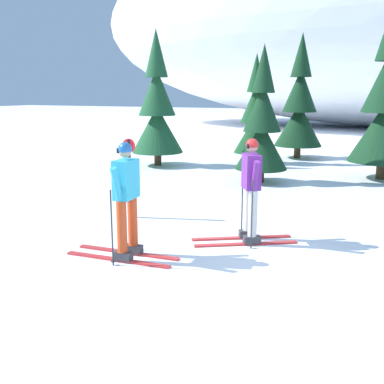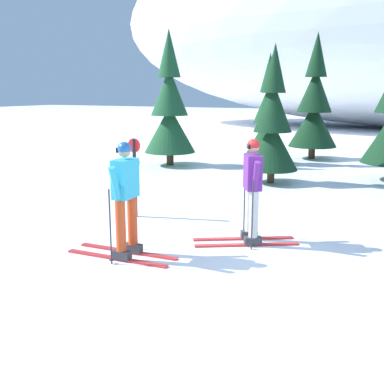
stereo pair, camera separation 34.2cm
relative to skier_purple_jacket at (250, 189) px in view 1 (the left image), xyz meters
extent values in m
plane|color=white|center=(0.71, -1.11, -0.92)|extent=(120.00, 120.00, 0.00)
cube|color=red|center=(0.00, -0.19, -0.90)|extent=(1.55, 0.96, 0.03)
cube|color=red|center=(-0.16, 0.10, -0.90)|extent=(1.55, 0.96, 0.03)
cube|color=#38383D|center=(0.09, -0.14, -0.83)|extent=(0.31, 0.26, 0.12)
cube|color=#38383D|center=(-0.08, 0.15, -0.83)|extent=(0.31, 0.26, 0.12)
cylinder|color=silver|center=(0.09, -0.14, -0.38)|extent=(0.15, 0.15, 0.77)
cylinder|color=silver|center=(-0.08, 0.15, -0.38)|extent=(0.15, 0.15, 0.77)
cube|color=#6B2889|center=(0.01, 0.00, 0.29)|extent=(0.42, 0.48, 0.57)
cylinder|color=#6B2889|center=(0.14, -0.22, 0.24)|extent=(0.22, 0.29, 0.58)
cylinder|color=#6B2889|center=(-0.12, 0.23, 0.24)|extent=(0.22, 0.29, 0.58)
sphere|color=tan|center=(0.01, 0.00, 0.70)|extent=(0.19, 0.19, 0.19)
sphere|color=red|center=(0.01, 0.00, 0.73)|extent=(0.21, 0.21, 0.21)
cube|color=black|center=(-0.06, -0.04, 0.71)|extent=(0.11, 0.15, 0.07)
cylinder|color=#2D2D33|center=(0.13, -0.33, -0.35)|extent=(0.02, 0.02, 1.14)
cylinder|color=#2D2D33|center=(0.13, -0.33, -0.86)|extent=(0.07, 0.07, 0.01)
cylinder|color=#2D2D33|center=(-0.22, 0.27, -0.35)|extent=(0.02, 0.02, 1.14)
cylinder|color=#2D2D33|center=(-0.22, 0.27, -0.86)|extent=(0.07, 0.07, 0.01)
cube|color=red|center=(-1.57, -1.66, -0.90)|extent=(1.73, 0.18, 0.03)
cube|color=red|center=(-1.59, -1.33, -0.90)|extent=(1.73, 0.18, 0.03)
cube|color=#38383D|center=(-1.47, -1.66, -0.83)|extent=(0.29, 0.15, 0.12)
cube|color=#38383D|center=(-1.49, -1.32, -0.83)|extent=(0.29, 0.15, 0.12)
cylinder|color=#DB471E|center=(-1.47, -1.66, -0.37)|extent=(0.15, 0.15, 0.79)
cylinder|color=#DB471E|center=(-1.49, -1.32, -0.37)|extent=(0.15, 0.15, 0.79)
cube|color=#33B7D6|center=(-1.48, -1.49, 0.31)|extent=(0.26, 0.44, 0.58)
cylinder|color=#33B7D6|center=(-1.46, -1.75, 0.26)|extent=(0.11, 0.28, 0.58)
cylinder|color=#33B7D6|center=(-1.49, -1.23, 0.26)|extent=(0.11, 0.28, 0.58)
sphere|color=tan|center=(-1.48, -1.49, 0.73)|extent=(0.19, 0.19, 0.19)
sphere|color=#2366B2|center=(-1.48, -1.49, 0.76)|extent=(0.21, 0.21, 0.21)
cube|color=black|center=(-1.56, -1.49, 0.74)|extent=(0.04, 0.15, 0.07)
cylinder|color=#2D2D33|center=(-1.52, -1.85, -0.35)|extent=(0.02, 0.02, 1.13)
cylinder|color=#2D2D33|center=(-1.52, -1.85, -0.86)|extent=(0.07, 0.07, 0.01)
cylinder|color=#2D2D33|center=(-1.55, -1.14, -0.35)|extent=(0.02, 0.02, 1.13)
cylinder|color=#2D2D33|center=(-1.55, -1.14, -0.86)|extent=(0.07, 0.07, 0.01)
cylinder|color=#47301E|center=(-5.24, 6.66, -0.61)|extent=(0.24, 0.24, 0.61)
cone|color=#1E512D|center=(-5.24, 6.66, 0.32)|extent=(1.74, 1.74, 1.56)
cone|color=#1E512D|center=(-5.24, 6.66, 1.57)|extent=(1.26, 1.26, 1.56)
cone|color=#1E512D|center=(-5.24, 6.66, 2.82)|extent=(0.77, 0.77, 1.56)
cylinder|color=#47301E|center=(-2.33, 8.44, -0.66)|extent=(0.20, 0.20, 0.51)
cone|color=#194723|center=(-2.33, 8.44, 0.12)|extent=(1.46, 1.46, 1.31)
cone|color=#194723|center=(-2.33, 8.44, 1.16)|extent=(1.05, 1.05, 1.31)
cone|color=#194723|center=(-2.33, 8.44, 2.21)|extent=(0.64, 0.64, 1.31)
cylinder|color=#47301E|center=(-1.20, 5.17, -0.66)|extent=(0.20, 0.20, 0.51)
cone|color=#14381E|center=(-1.20, 5.17, 0.11)|extent=(1.45, 1.45, 1.30)
cone|color=#14381E|center=(-1.20, 5.17, 1.15)|extent=(1.04, 1.04, 1.30)
cone|color=#14381E|center=(-1.20, 5.17, 2.19)|extent=(0.64, 0.64, 1.30)
cylinder|color=#47301E|center=(-1.18, 10.40, -0.61)|extent=(0.25, 0.25, 0.62)
cone|color=#14381E|center=(-1.18, 10.40, 0.34)|extent=(1.78, 1.78, 1.59)
cone|color=#14381E|center=(-1.18, 10.40, 1.62)|extent=(1.28, 1.28, 1.59)
cone|color=#14381E|center=(-1.18, 10.40, 2.90)|extent=(0.78, 0.78, 1.59)
cylinder|color=#47301E|center=(1.89, 7.01, -0.57)|extent=(0.27, 0.27, 0.69)
cylinder|color=black|center=(-2.64, 0.53, -0.13)|extent=(0.07, 0.07, 1.58)
cylinder|color=red|center=(-2.64, 0.53, 0.54)|extent=(0.28, 0.02, 0.28)
camera|label=1|loc=(2.07, -7.19, 1.59)|focal=42.79mm
camera|label=2|loc=(2.38, -7.05, 1.59)|focal=42.79mm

